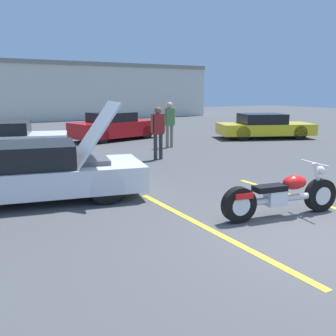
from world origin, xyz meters
name	(u,v)px	position (x,y,z in m)	size (l,w,h in m)	color
ground_plane	(314,243)	(0.00, 0.00, 0.00)	(80.00, 80.00, 0.00)	#474749
parking_stripe_foreground	(208,228)	(-0.99, 1.28, 0.00)	(0.12, 4.56, 0.01)	yellow
parking_stripe_middle	(319,203)	(1.76, 1.28, 0.00)	(0.12, 4.56, 0.01)	yellow
far_building	(13,89)	(0.00, 26.87, 2.34)	(32.00, 4.20, 4.40)	beige
motorcycle	(281,196)	(0.50, 1.12, 0.38)	(2.35, 0.78, 0.94)	black
show_car_hood_open	(34,172)	(-3.06, 4.45, 0.58)	(4.69, 2.65, 1.99)	silver
parked_car_mid_row	(114,127)	(2.13, 12.71, 0.60)	(4.32, 2.62, 1.26)	red
parked_car_left_row	(7,139)	(-2.73, 10.81, 0.55)	(4.36, 2.79, 1.15)	white
parked_car_right_row	(264,126)	(8.53, 9.66, 0.55)	(4.75, 3.39, 1.16)	yellow
spectator_near_motorcycle	(158,128)	(1.38, 7.22, 1.02)	(0.52, 0.23, 1.71)	#333338
spectator_midground	(169,120)	(3.09, 9.35, 1.07)	(0.52, 0.23, 1.79)	gray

